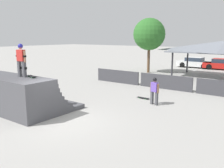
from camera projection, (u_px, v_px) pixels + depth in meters
name	position (u px, v px, depth m)	size (l,w,h in m)	color
ground_plane	(59.00, 121.00, 11.42)	(160.00, 160.00, 0.00)	#A3A09B
quarter_pipe_ramp	(18.00, 95.00, 12.98)	(5.01, 3.60, 1.83)	#4C4C51
skater_on_deck	(21.00, 58.00, 12.29)	(0.70, 0.26, 1.64)	#4C4C51
skateboard_on_deck	(32.00, 76.00, 12.30)	(0.82, 0.42, 0.09)	green
bystander_walking	(155.00, 89.00, 14.03)	(0.61, 0.29, 1.56)	#4C4C51
skateboard_on_ground	(144.00, 98.00, 15.50)	(0.85, 0.25, 0.09)	green
barrier_fence	(165.00, 82.00, 18.29)	(12.70, 0.12, 1.05)	#3D3D42
tree_beside_pavilion	(149.00, 34.00, 25.97)	(3.33, 3.33, 5.70)	brown
parked_car_white	(195.00, 63.00, 30.82)	(4.36, 1.85, 1.27)	silver
parked_car_red	(222.00, 64.00, 28.93)	(4.11, 1.89, 1.27)	red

